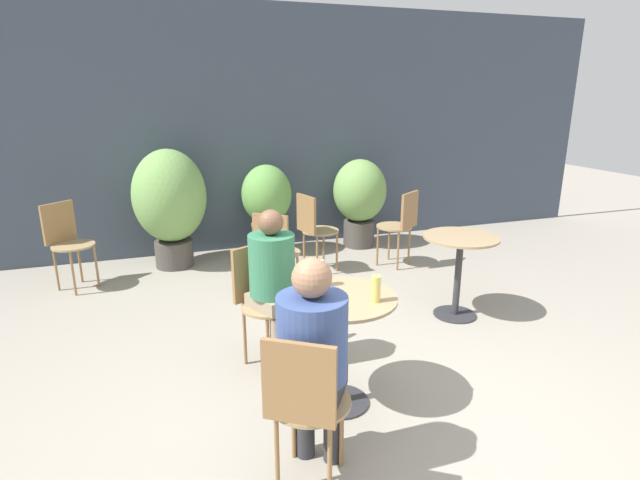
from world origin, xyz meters
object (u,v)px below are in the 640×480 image
Objects in this scene: bistro_chair_3 at (402,221)px; potted_plant_0 at (170,200)px; cafe_table_far at (459,258)px; bistro_chair_4 at (314,225)px; potted_plant_2 at (360,196)px; seated_person_0 at (274,276)px; beer_glass_0 at (376,289)px; bistro_chair_0 at (261,293)px; bistro_chair_5 at (275,248)px; bistro_chair_2 at (66,237)px; bistro_chair_1 at (305,398)px; beer_glass_1 at (319,273)px; cafe_table_near at (341,324)px; seated_person_1 at (313,351)px; beer_glass_2 at (319,294)px; potted_plant_1 at (267,203)px.

bistro_chair_3 is 0.65× the size of potted_plant_0.
cafe_table_far is 0.84× the size of bistro_chair_4.
seated_person_0 is at bearing -124.09° from potted_plant_2.
bistro_chair_0 is at bearing 121.61° from beer_glass_0.
bistro_chair_2 is at bearing 9.45° from bistro_chair_5.
bistro_chair_1 is (-1.91, -1.57, -0.00)m from cafe_table_far.
bistro_chair_1 is 0.85m from beer_glass_0.
beer_glass_1 is (-0.24, 0.35, 0.01)m from beer_glass_0.
bistro_chair_4 is at bearing -50.30° from bistro_chair_2.
cafe_table_near is at bearing -97.72° from bistro_chair_2.
seated_person_1 reaches higher than seated_person_0.
cafe_table_near is 1.76m from bistro_chair_5.
bistro_chair_3 is at bearing 54.56° from cafe_table_near.
bistro_chair_4 is 2.35m from beer_glass_1.
seated_person_0 is 3.18m from potted_plant_2.
seated_person_0 is at bearing -95.89° from bistro_chair_2.
bistro_chair_1 is 5.10× the size of beer_glass_1.
cafe_table_far is at bearing -165.36° from bistro_chair_4.
bistro_chair_3 is at bearing 50.75° from beer_glass_1.
bistro_chair_5 is at bearing 49.41° from seated_person_0.
bistro_chair_5 is (0.45, 2.41, 0.00)m from bistro_chair_1.
bistro_chair_1 is at bearing -139.36° from beer_glass_0.
bistro_chair_5 is (0.36, 1.05, 0.00)m from bistro_chair_0.
bistro_chair_5 is 1.91m from beer_glass_2.
beer_glass_0 is at bearing -96.76° from bistro_chair_2.
beer_glass_1 is at bearing -87.25° from bistro_chair_0.
bistro_chair_0 is 0.73× the size of seated_person_1.
bistro_chair_1 is 1.00× the size of bistro_chair_3.
bistro_chair_0 is at bearing 90.00° from seated_person_0.
potted_plant_1 is 1.22m from potted_plant_2.
seated_person_1 reaches higher than bistro_chair_2.
potted_plant_0 is at bearing -48.57° from seated_person_1.
beer_glass_2 is 0.16× the size of potted_plant_2.
beer_glass_1 is at bearing -96.56° from potted_plant_1.
cafe_table_near is 0.66× the size of potted_plant_2.
beer_glass_1 is at bearing -74.90° from potted_plant_0.
seated_person_0 is (1.63, -2.23, 0.17)m from bistro_chair_2.
beer_glass_1 is at bearing -96.69° from bistro_chair_2.
seated_person_0 is 0.88× the size of potted_plant_0.
seated_person_0 is (-0.90, -1.86, 0.17)m from bistro_chair_4.
cafe_table_near is at bearing -148.20° from cafe_table_far.
bistro_chair_3 is at bearing 83.85° from cafe_table_far.
bistro_chair_0 is at bearing 4.64° from bistro_chair_3.
seated_person_1 is 0.80m from beer_glass_1.
seated_person_1 is 0.66m from beer_glass_0.
seated_person_0 reaches higher than cafe_table_near.
beer_glass_2 is 0.13× the size of potted_plant_0.
beer_glass_0 is (-1.31, -1.06, 0.28)m from cafe_table_far.
bistro_chair_1 is 4.32m from potted_plant_2.
potted_plant_1 is at bearing 83.44° from beer_glass_1.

